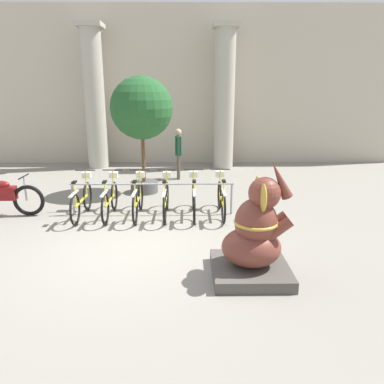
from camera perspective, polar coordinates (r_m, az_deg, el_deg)
ground_plane at (r=7.30m, az=-8.73°, el=-8.31°), size 60.00×60.00×0.00m
building_facade at (r=15.25m, az=-4.74°, el=15.72°), size 20.00×0.20×6.00m
column_left at (r=14.62m, az=-14.67°, el=13.82°), size 0.93×0.93×5.16m
column_right at (r=14.29m, az=4.96°, el=14.22°), size 0.93×0.93×5.16m
bike_rack at (r=8.91m, az=-6.08°, el=0.33°), size 3.88×0.05×0.77m
bicycle_0 at (r=9.13m, az=-16.43°, el=-1.12°), size 0.48×1.78×1.03m
bicycle_1 at (r=8.99m, az=-12.37°, el=-1.09°), size 0.48×1.78×1.03m
bicycle_2 at (r=8.89m, az=-8.22°, el=-1.07°), size 0.48×1.78×1.03m
bicycle_3 at (r=8.82m, az=-4.00°, el=-1.08°), size 0.48×1.78×1.03m
bicycle_4 at (r=8.84m, az=0.26°, el=-1.00°), size 0.48×1.78×1.03m
bicycle_5 at (r=8.88m, az=4.50°, el=-0.97°), size 0.48×1.78×1.03m
elephant_statue at (r=6.03m, az=9.50°, el=-6.98°), size 1.22×1.22×1.91m
person_pedestrian at (r=12.39m, az=-2.09°, el=6.52°), size 0.22×0.47×1.67m
potted_tree at (r=10.66m, az=-7.67°, el=12.12°), size 1.73×1.73×3.28m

